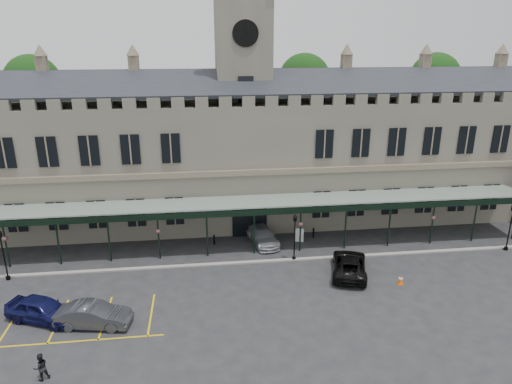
{
  "coord_description": "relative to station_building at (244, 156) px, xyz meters",
  "views": [
    {
      "loc": [
        -4.23,
        -28.09,
        17.75
      ],
      "look_at": [
        0.0,
        6.0,
        6.0
      ],
      "focal_mm": 32.0,
      "sensor_mm": 36.0,
      "label": 1
    }
  ],
  "objects": [
    {
      "name": "ground",
      "position": [
        0.0,
        -15.91,
        -6.47
      ],
      "size": [
        140.0,
        140.0,
        0.0
      ],
      "primitive_type": "plane",
      "color": "#242426"
    },
    {
      "name": "station_building",
      "position": [
        0.0,
        0.0,
        0.0
      ],
      "size": [
        60.0,
        10.36,
        17.3
      ],
      "color": "#5F5B4F",
      "rests_on": "ground"
    },
    {
      "name": "clock_tower",
      "position": [
        0.0,
        0.09,
        6.64
      ],
      "size": [
        5.6,
        5.6,
        24.8
      ],
      "color": "#5F5B4F",
      "rests_on": "ground"
    },
    {
      "name": "canopy",
      "position": [
        0.0,
        -8.45,
        -4.06
      ],
      "size": [
        50.0,
        4.1,
        4.3
      ],
      "color": "#8C9E93",
      "rests_on": "ground"
    },
    {
      "name": "kerb",
      "position": [
        0.0,
        -10.41,
        -6.41
      ],
      "size": [
        60.0,
        0.4,
        0.12
      ],
      "primitive_type": "cube",
      "color": "gray",
      "rests_on": "ground"
    },
    {
      "name": "parking_markings",
      "position": [
        -14.0,
        -17.41,
        -6.47
      ],
      "size": [
        16.0,
        6.0,
        0.01
      ],
      "primitive_type": null,
      "color": "gold",
      "rests_on": "ground"
    },
    {
      "name": "tree_behind_left",
      "position": [
        -22.0,
        9.09,
        6.35
      ],
      "size": [
        6.0,
        6.0,
        16.0
      ],
      "color": "#332314",
      "rests_on": "ground"
    },
    {
      "name": "tree_behind_mid",
      "position": [
        8.0,
        9.09,
        6.35
      ],
      "size": [
        6.0,
        6.0,
        16.0
      ],
      "color": "#332314",
      "rests_on": "ground"
    },
    {
      "name": "tree_behind_right",
      "position": [
        24.0,
        9.09,
        6.35
      ],
      "size": [
        6.0,
        6.0,
        16.0
      ],
      "color": "#332314",
      "rests_on": "ground"
    },
    {
      "name": "lamp_post_left",
      "position": [
        -19.36,
        -10.83,
        -3.98
      ],
      "size": [
        0.4,
        0.4,
        4.19
      ],
      "color": "black",
      "rests_on": "ground"
    },
    {
      "name": "lamp_post_mid",
      "position": [
        3.14,
        -10.39,
        -4.0
      ],
      "size": [
        0.39,
        0.39,
        4.16
      ],
      "color": "black",
      "rests_on": "ground"
    },
    {
      "name": "lamp_post_right",
      "position": [
        21.99,
        -10.79,
        -3.9
      ],
      "size": [
        0.41,
        0.41,
        4.33
      ],
      "color": "black",
      "rests_on": "ground"
    },
    {
      "name": "traffic_cone",
      "position": [
        10.34,
        -15.22,
        -6.12
      ],
      "size": [
        0.45,
        0.45,
        0.71
      ],
      "rotation": [
        0.0,
        0.0,
        0.04
      ],
      "color": "#F15A07",
      "rests_on": "ground"
    },
    {
      "name": "sign_board",
      "position": [
        4.36,
        -6.89,
        -5.84
      ],
      "size": [
        0.73,
        0.24,
        1.28
      ],
      "rotation": [
        0.0,
        0.0,
        -0.26
      ],
      "color": "black",
      "rests_on": "ground"
    },
    {
      "name": "bollard_left",
      "position": [
        -3.37,
        -6.46,
        -6.02
      ],
      "size": [
        0.16,
        0.16,
        0.89
      ],
      "primitive_type": "cylinder",
      "color": "black",
      "rests_on": "ground"
    },
    {
      "name": "bollard_right",
      "position": [
        5.84,
        -6.18,
        -6.0
      ],
      "size": [
        0.17,
        0.17,
        0.94
      ],
      "primitive_type": "cylinder",
      "color": "black",
      "rests_on": "ground"
    },
    {
      "name": "car_left_a",
      "position": [
        -15.0,
        -16.73,
        -5.65
      ],
      "size": [
        5.19,
        3.65,
        1.64
      ],
      "primitive_type": "imported",
      "rotation": [
        0.0,
        0.0,
        1.17
      ],
      "color": "#0E103D",
      "rests_on": "ground"
    },
    {
      "name": "car_left_b",
      "position": [
        -11.5,
        -17.78,
        -5.69
      ],
      "size": [
        4.95,
        2.4,
        1.56
      ],
      "primitive_type": "imported",
      "rotation": [
        0.0,
        0.0,
        1.41
      ],
      "color": "#36383D",
      "rests_on": "ground"
    },
    {
      "name": "car_taxi",
      "position": [
        1.0,
        -6.72,
        -5.75
      ],
      "size": [
        2.87,
        5.22,
        1.43
      ],
      "primitive_type": "imported",
      "rotation": [
        0.0,
        0.0,
        0.18
      ],
      "color": "#A6A8AE",
      "rests_on": "ground"
    },
    {
      "name": "car_van",
      "position": [
        7.0,
        -13.13,
        -5.7
      ],
      "size": [
        4.04,
        6.02,
        1.53
      ],
      "primitive_type": "imported",
      "rotation": [
        0.0,
        0.0,
        2.84
      ],
      "color": "black",
      "rests_on": "ground"
    },
    {
      "name": "person_b",
      "position": [
        -13.3,
        -22.47,
        -5.66
      ],
      "size": [
        1.0,
        0.95,
        1.62
      ],
      "primitive_type": "imported",
      "rotation": [
        0.0,
        0.0,
        3.72
      ],
      "color": "black",
      "rests_on": "ground"
    }
  ]
}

